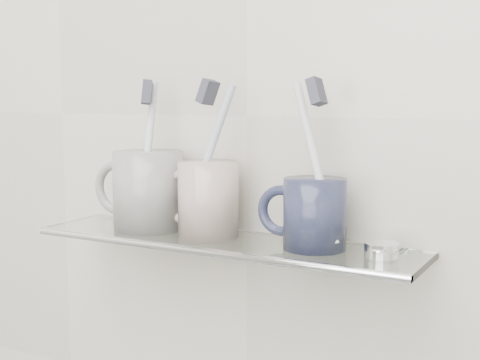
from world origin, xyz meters
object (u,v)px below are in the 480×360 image
Objects in this scene: shelf_glass at (223,242)px; mug_right at (315,214)px; mug_center at (208,199)px; mug_left at (148,191)px.

mug_right is at bearing 2.38° from shelf_glass.
shelf_glass is at bearing -28.80° from mug_center.
mug_left is 1.09× the size of mug_center.
mug_left is at bearing 177.56° from shelf_glass.
shelf_glass is at bearing 9.54° from mug_left.
mug_left is 1.26× the size of mug_right.
mug_left reaches higher than shelf_glass.
mug_center is 0.14m from mug_right.
mug_right is (0.12, 0.00, 0.05)m from shelf_glass.
mug_center is 1.16× the size of mug_right.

